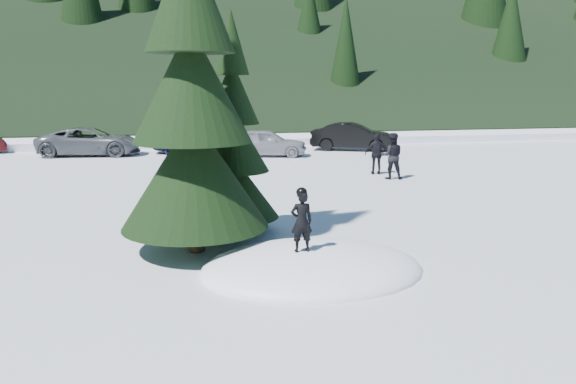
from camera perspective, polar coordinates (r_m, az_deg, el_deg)
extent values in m
plane|color=white|center=(11.28, 2.47, -7.97)|extent=(200.00, 200.00, 0.00)
ellipsoid|color=white|center=(11.28, 2.47, -7.97)|extent=(4.48, 3.52, 0.96)
cylinder|color=#312110|center=(12.51, -9.36, -2.85)|extent=(0.38, 0.38, 1.40)
cone|color=black|center=(12.30, -9.52, 2.10)|extent=(3.20, 3.20, 2.46)
cone|color=black|center=(12.15, -9.80, 10.79)|extent=(2.54, 2.54, 2.46)
cylinder|color=#312110|center=(13.98, -5.47, -2.13)|extent=(0.26, 0.26, 1.00)
cone|color=black|center=(13.85, -5.52, 0.53)|extent=(2.20, 2.20, 1.52)
cone|color=black|center=(13.68, -5.60, 5.27)|extent=(1.75, 1.75, 1.52)
cone|color=black|center=(13.62, -5.70, 10.09)|extent=(1.29, 1.29, 1.52)
cone|color=black|center=(13.65, -5.79, 14.92)|extent=(0.84, 0.84, 1.52)
imported|color=black|center=(10.72, 1.39, -3.01)|extent=(0.44, 0.30, 1.18)
imported|color=black|center=(22.09, 10.51, 3.62)|extent=(1.02, 0.89, 1.79)
imported|color=black|center=(23.14, 9.03, 3.85)|extent=(1.05, 0.61, 1.67)
imported|color=#55595D|center=(30.66, -19.44, 4.87)|extent=(5.39, 2.91, 1.44)
imported|color=black|center=(30.53, -9.30, 5.22)|extent=(4.65, 2.09, 1.32)
imported|color=#919299|center=(28.60, -2.26, 5.05)|extent=(4.37, 2.50, 1.40)
imported|color=black|center=(31.37, 6.62, 5.62)|extent=(4.87, 3.21, 1.52)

